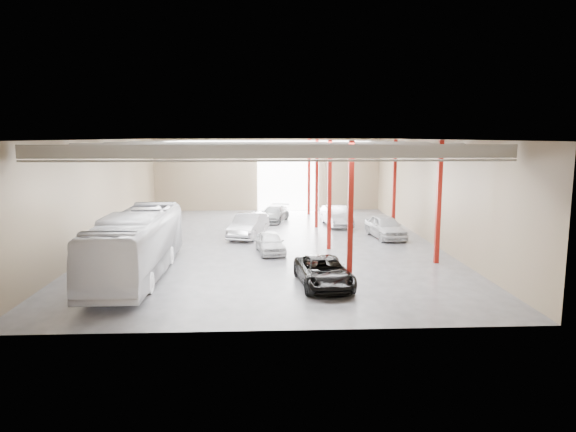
{
  "coord_description": "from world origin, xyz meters",
  "views": [
    {
      "loc": [
        -0.36,
        -34.3,
        7.17
      ],
      "look_at": [
        1.15,
        -2.18,
        2.2
      ],
      "focal_mm": 32.0,
      "sensor_mm": 36.0,
      "label": 1
    }
  ],
  "objects": [
    {
      "name": "car_row_b",
      "position": [
        -1.5,
        2.2,
        0.86
      ],
      "size": [
        3.06,
        5.49,
        1.71
      ],
      "primitive_type": "imported",
      "rotation": [
        0.0,
        0.0,
        -0.25
      ],
      "color": "#B3B2B7",
      "rests_on": "ground"
    },
    {
      "name": "depot_shell",
      "position": [
        0.13,
        0.48,
        4.98
      ],
      "size": [
        22.12,
        32.12,
        7.06
      ],
      "color": "#46464B",
      "rests_on": "ground"
    },
    {
      "name": "black_sedan",
      "position": [
        2.5,
        -10.33,
        0.7
      ],
      "size": [
        2.79,
        5.25,
        1.4
      ],
      "primitive_type": "imported",
      "rotation": [
        0.0,
        0.0,
        0.09
      ],
      "color": "black",
      "rests_on": "ground"
    },
    {
      "name": "car_right_near",
      "position": [
        5.5,
        6.67,
        0.81
      ],
      "size": [
        2.25,
        5.1,
        1.63
      ],
      "primitive_type": "imported",
      "rotation": [
        0.0,
        0.0,
        0.11
      ],
      "color": "#A4A4A9",
      "rests_on": "ground"
    },
    {
      "name": "coach_bus",
      "position": [
        -6.95,
        -8.0,
        1.68
      ],
      "size": [
        2.91,
        12.06,
        3.35
      ],
      "primitive_type": "imported",
      "rotation": [
        0.0,
        0.0,
        0.01
      ],
      "color": "silver",
      "rests_on": "ground"
    },
    {
      "name": "car_row_c",
      "position": [
        0.47,
        9.0,
        0.67
      ],
      "size": [
        3.11,
        4.94,
        1.33
      ],
      "primitive_type": "imported",
      "rotation": [
        0.0,
        0.0,
        -0.29
      ],
      "color": "slate",
      "rests_on": "ground"
    },
    {
      "name": "car_row_a",
      "position": [
        0.0,
        -3.0,
        0.66
      ],
      "size": [
        2.09,
        4.07,
        1.33
      ],
      "primitive_type": "imported",
      "rotation": [
        0.0,
        0.0,
        0.14
      ],
      "color": "silver",
      "rests_on": "ground"
    },
    {
      "name": "car_right_far",
      "position": [
        8.3,
        1.47,
        0.81
      ],
      "size": [
        2.5,
        4.94,
        1.61
      ],
      "primitive_type": "imported",
      "rotation": [
        0.0,
        0.0,
        0.13
      ],
      "color": "silver",
      "rests_on": "ground"
    }
  ]
}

